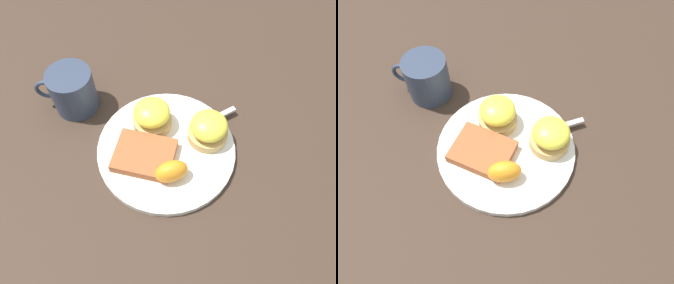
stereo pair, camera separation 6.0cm
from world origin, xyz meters
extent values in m
plane|color=#38281E|center=(0.00, 0.00, 0.00)|extent=(1.10, 1.10, 0.00)
cylinder|color=silver|center=(0.00, 0.00, 0.01)|extent=(0.26, 0.26, 0.01)
cylinder|color=tan|center=(-0.08, -0.02, 0.02)|extent=(0.08, 0.08, 0.02)
ellipsoid|color=yellow|center=(-0.08, -0.02, 0.05)|extent=(0.07, 0.07, 0.04)
cylinder|color=tan|center=(0.03, -0.05, 0.02)|extent=(0.08, 0.08, 0.02)
ellipsoid|color=yellow|center=(0.03, -0.05, 0.05)|extent=(0.07, 0.07, 0.04)
cube|color=#A0532D|center=(0.04, 0.02, 0.02)|extent=(0.13, 0.11, 0.02)
ellipsoid|color=orange|center=(-0.01, 0.06, 0.04)|extent=(0.07, 0.05, 0.04)
cube|color=silver|center=(-0.09, -0.06, 0.02)|extent=(0.10, 0.06, 0.00)
cube|color=silver|center=(0.02, 0.00, 0.02)|extent=(0.05, 0.04, 0.00)
cylinder|color=#2D384C|center=(0.18, -0.11, 0.05)|extent=(0.09, 0.09, 0.09)
torus|color=#2D384C|center=(0.24, -0.11, 0.05)|extent=(0.05, 0.01, 0.05)
camera|label=1|loc=(0.00, 0.31, 0.55)|focal=35.00mm
camera|label=2|loc=(-0.06, 0.31, 0.55)|focal=35.00mm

